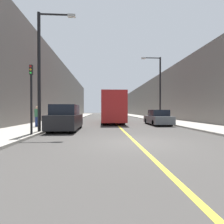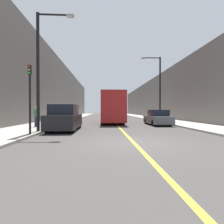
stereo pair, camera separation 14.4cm
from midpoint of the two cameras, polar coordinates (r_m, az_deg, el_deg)
ground_plane at (r=8.29m, az=7.55°, el=-9.84°), size 200.00×200.00×0.00m
sidewalk_left at (r=38.48m, az=-11.61°, el=-1.59°), size 3.82×72.00×0.13m
sidewalk_right at (r=39.04m, az=9.95°, el=-1.55°), size 3.82×72.00×0.13m
building_row_left at (r=39.42m, az=-17.29°, el=6.21°), size 4.00×72.00×10.80m
building_row_right at (r=40.16m, az=15.42°, el=4.32°), size 4.00×72.00×8.30m
road_center_line at (r=38.08m, az=-0.75°, el=-1.69°), size 0.16×72.00×0.01m
bus at (r=21.52m, az=-0.03°, el=1.46°), size 2.51×10.12×3.46m
parked_suv_left at (r=13.42m, az=-14.83°, el=-2.09°), size 1.96×4.73×1.90m
car_right_near at (r=18.28m, az=14.87°, el=-1.97°), size 1.86×4.37×1.55m
street_lamp_left at (r=12.62m, az=-21.84°, el=14.29°), size 2.45×0.24×7.70m
street_lamp_right at (r=22.56m, az=15.12°, el=8.48°), size 2.45×0.24×7.92m
traffic_light at (r=10.89m, az=-24.89°, el=4.60°), size 0.16×0.18×3.91m
pedestrian at (r=15.90m, az=-23.18°, el=-1.22°), size 0.37×0.24×1.70m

